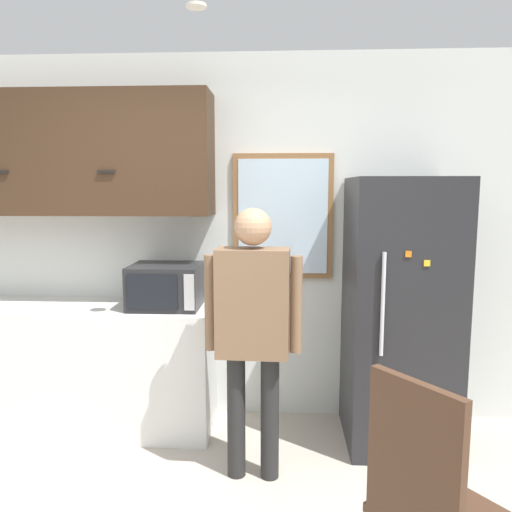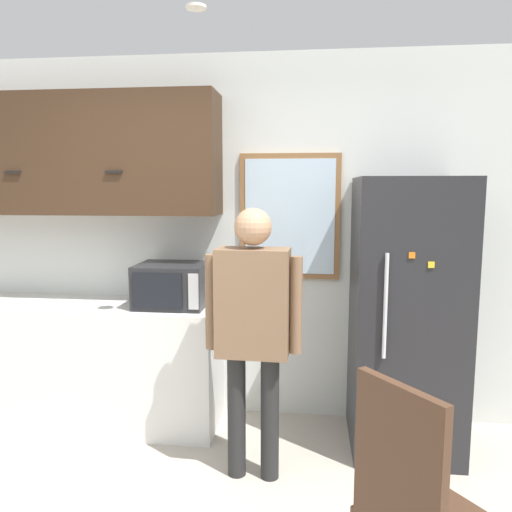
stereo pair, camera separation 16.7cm
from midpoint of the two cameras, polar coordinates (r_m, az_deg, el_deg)
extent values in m
cube|color=silver|center=(3.77, -0.75, 1.89)|extent=(6.00, 0.06, 2.70)
cube|color=silver|center=(3.98, -18.45, -11.48)|extent=(2.09, 0.59, 0.90)
cube|color=#3D2819|center=(3.86, -18.79, 10.87)|extent=(2.09, 0.38, 0.85)
cube|color=black|center=(3.85, -24.98, 8.67)|extent=(0.12, 0.01, 0.01)
cube|color=black|center=(3.53, -14.66, 9.28)|extent=(0.12, 0.01, 0.01)
cube|color=#232326|center=(3.58, -8.22, -3.29)|extent=(0.48, 0.41, 0.30)
cube|color=black|center=(3.39, -9.85, -3.95)|extent=(0.34, 0.01, 0.24)
cube|color=#B2B2B2|center=(3.33, -5.75, -4.08)|extent=(0.07, 0.01, 0.24)
cylinder|color=black|center=(3.15, -0.64, -17.72)|extent=(0.11, 0.11, 0.76)
cylinder|color=black|center=(3.13, 3.20, -17.94)|extent=(0.11, 0.11, 0.76)
cube|color=brown|center=(2.90, 1.31, -5.33)|extent=(0.43, 0.24, 0.63)
sphere|color=tan|center=(2.83, 1.34, 3.36)|extent=(0.22, 0.22, 0.22)
cylinder|color=brown|center=(2.95, -3.54, -5.28)|extent=(0.07, 0.07, 0.56)
cylinder|color=brown|center=(2.88, 6.27, -5.61)|extent=(0.07, 0.07, 0.56)
cube|color=#232326|center=(3.49, 18.07, -6.42)|extent=(0.69, 0.72, 1.81)
cylinder|color=silver|center=(3.06, 16.10, -5.55)|extent=(0.02, 0.02, 0.63)
cube|color=orange|center=(3.05, 18.90, 0.07)|extent=(0.04, 0.01, 0.04)
cube|color=yellow|center=(3.09, 20.87, -0.95)|extent=(0.04, 0.01, 0.04)
cube|color=#472D1E|center=(2.03, 18.38, -21.56)|extent=(0.28, 0.35, 0.59)
cube|color=olive|center=(3.68, 5.18, 4.50)|extent=(0.73, 0.04, 0.92)
cube|color=silver|center=(3.66, 5.18, 4.48)|extent=(0.65, 0.01, 0.84)
cylinder|color=white|center=(2.93, -5.07, 26.49)|extent=(0.11, 0.11, 0.01)
camera|label=1|loc=(0.08, -88.32, 0.23)|focal=35.00mm
camera|label=2|loc=(0.08, 91.68, -0.23)|focal=35.00mm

